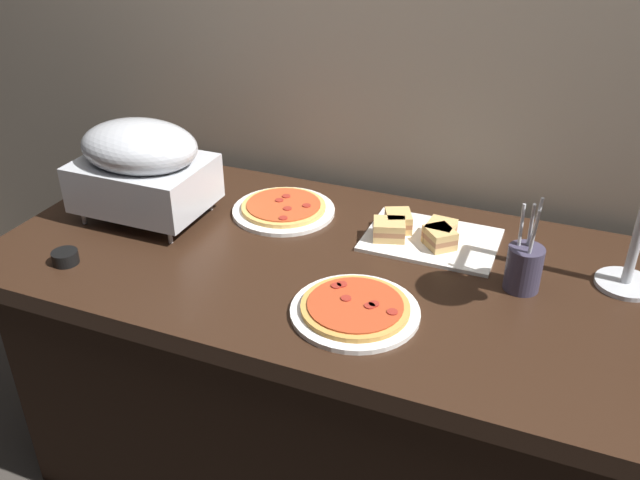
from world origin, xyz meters
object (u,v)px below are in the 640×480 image
chafing_dish (142,165)px  pizza_plate_front (355,309)px  sauce_cup_near (65,257)px  utensil_holder (524,267)px  pizza_plate_center (284,209)px  sandwich_platter (423,234)px

chafing_dish → pizza_plate_front: (0.70, -0.22, -0.14)m
sauce_cup_near → utensil_holder: size_ratio=0.28×
utensil_holder → pizza_plate_center: bearing=168.4°
sandwich_platter → utensil_holder: utensil_holder is taller
pizza_plate_center → sauce_cup_near: (-0.39, -0.46, 0.01)m
pizza_plate_front → pizza_plate_center: bearing=132.6°
pizza_plate_front → sandwich_platter: 0.38m
pizza_plate_center → utensil_holder: utensil_holder is taller
pizza_plate_center → pizza_plate_front: bearing=-47.4°
sandwich_platter → utensil_holder: bearing=-25.3°
pizza_plate_front → sauce_cup_near: size_ratio=4.46×
chafing_dish → pizza_plate_center: chafing_dish is taller
chafing_dish → sauce_cup_near: chafing_dish is taller
pizza_plate_front → utensil_holder: size_ratio=1.26×
pizza_plate_front → sauce_cup_near: sauce_cup_near is taller
pizza_plate_front → chafing_dish: bearing=162.5°
pizza_plate_front → pizza_plate_center: size_ratio=0.99×
chafing_dish → sandwich_platter: chafing_dish is taller
pizza_plate_center → utensil_holder: 0.70m
pizza_plate_center → sauce_cup_near: 0.60m
chafing_dish → sauce_cup_near: bearing=-98.8°
sandwich_platter → sauce_cup_near: 0.92m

